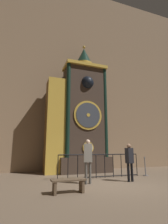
% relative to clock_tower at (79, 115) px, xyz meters
% --- Properties ---
extents(ground_plane, '(28.00, 28.00, 0.00)m').
position_rel_clock_tower_xyz_m(ground_plane, '(0.29, -4.05, -3.58)').
color(ground_plane, '#75604C').
extents(cathedral_back_wall, '(24.00, 0.32, 14.63)m').
position_rel_clock_tower_xyz_m(cathedral_back_wall, '(0.20, 1.34, 3.73)').
color(cathedral_back_wall, '#997A5B').
rests_on(cathedral_back_wall, ground_plane).
extents(clock_tower, '(4.10, 1.85, 8.65)m').
position_rel_clock_tower_xyz_m(clock_tower, '(0.00, 0.00, 0.00)').
color(clock_tower, '#423328').
rests_on(clock_tower, ground_plane).
extents(railing_fence, '(4.35, 0.05, 1.15)m').
position_rel_clock_tower_xyz_m(railing_fence, '(0.41, -2.30, -2.95)').
color(railing_fence, black).
rests_on(railing_fence, ground_plane).
extents(visitor_near, '(0.39, 0.30, 1.80)m').
position_rel_clock_tower_xyz_m(visitor_near, '(-0.73, -3.52, -2.50)').
color(visitor_near, '#58554F').
rests_on(visitor_near, ground_plane).
extents(visitor_far, '(0.39, 0.31, 1.63)m').
position_rel_clock_tower_xyz_m(visitor_far, '(1.22, -3.66, -2.60)').
color(visitor_far, black).
rests_on(visitor_far, ground_plane).
extents(stanchion_post, '(0.28, 0.28, 0.99)m').
position_rel_clock_tower_xyz_m(stanchion_post, '(2.99, -2.46, -3.26)').
color(stanchion_post, gray).
rests_on(stanchion_post, ground_plane).
extents(visitor_bench, '(1.14, 0.40, 0.44)m').
position_rel_clock_tower_xyz_m(visitor_bench, '(-1.87, -4.72, -3.27)').
color(visitor_bench, brown).
rests_on(visitor_bench, ground_plane).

